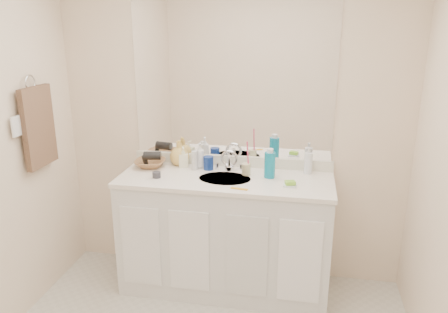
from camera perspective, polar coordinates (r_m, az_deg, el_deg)
wall_back at (r=3.27m, az=1.06°, el=4.18°), size 2.60×0.02×2.40m
vanity_cabinet at (r=3.28m, az=0.16°, el=-10.22°), size 1.50×0.55×0.85m
countertop at (r=3.10m, az=0.17°, el=-2.99°), size 1.52×0.57×0.03m
backsplash at (r=3.33m, az=0.99°, el=-0.58°), size 1.52×0.03×0.08m
sink_basin at (r=3.08m, az=0.10°, el=-3.07°), size 0.37×0.37×0.02m
faucet at (r=3.23m, az=0.69°, el=-0.86°), size 0.02×0.02×0.11m
mirror at (r=3.20m, az=1.08°, el=10.45°), size 1.48×0.01×1.20m
blue_mug at (r=3.25m, az=-2.04°, el=-0.85°), size 0.10×0.10×0.10m
tan_cup at (r=3.14m, az=2.92°, el=-1.67°), size 0.07×0.07×0.08m
toothbrush at (r=3.11m, az=3.13°, el=0.20°), size 0.02×0.04×0.20m
mouthwash_bottle at (r=3.09m, az=5.99°, el=-1.11°), size 0.09×0.09×0.18m
clear_pump_bottle at (r=3.21m, az=10.94°, el=-0.87°), size 0.06×0.06×0.15m
soap_dish at (r=2.97m, az=8.62°, el=-3.75°), size 0.09×0.07×0.01m
green_soap at (r=2.96m, az=8.64°, el=-3.40°), size 0.08×0.07×0.02m
orange_comb at (r=2.89m, az=2.01°, el=-4.23°), size 0.12×0.04×0.00m
dark_jar at (r=3.12m, az=-8.81°, el=-2.37°), size 0.08×0.08×0.04m
extra_white_bottle at (r=3.24m, az=-3.86°, el=-0.52°), size 0.06×0.06×0.14m
soap_bottle_white at (r=3.28m, az=-3.18°, el=0.15°), size 0.09×0.09×0.19m
soap_bottle_cream at (r=3.32m, az=-5.36°, el=-0.04°), size 0.09×0.09×0.15m
soap_bottle_yellow at (r=3.36m, az=-5.85°, el=0.49°), size 0.20×0.20×0.19m
wicker_basket at (r=3.36m, az=-9.62°, el=-0.88°), size 0.25×0.25×0.06m
hair_dryer at (r=3.33m, az=-9.35°, el=0.11°), size 0.14×0.09×0.06m
towel_ring at (r=3.20m, az=-23.99°, el=8.80°), size 0.01×0.11×0.11m
hand_towel at (r=3.24m, az=-23.06°, el=3.57°), size 0.04×0.32×0.55m
switch_plate at (r=3.08m, az=-25.52°, el=3.58°), size 0.01×0.08×0.13m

